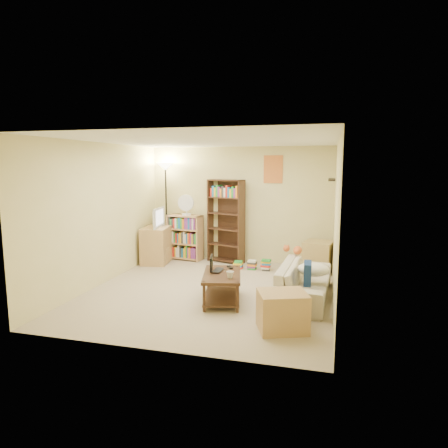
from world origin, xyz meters
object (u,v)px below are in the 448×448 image
(coffee_table, at_px, (222,283))
(tall_bookshelf, at_px, (226,219))
(tabby_cat, at_px, (296,250))
(laptop, at_px, (221,271))
(floor_lamp, at_px, (166,183))
(sofa, at_px, (304,281))
(desk_fan, at_px, (186,205))
(tv_stand, at_px, (156,245))
(television, at_px, (156,218))
(end_cabinet, at_px, (282,311))
(mug, at_px, (230,275))
(side_table, at_px, (318,257))
(short_bookshelf, at_px, (185,237))

(coffee_table, bearing_deg, tall_bookshelf, 90.52)
(tabby_cat, height_order, laptop, tabby_cat)
(coffee_table, xyz_separation_m, floor_lamp, (-1.97, 2.51, 1.42))
(sofa, distance_m, laptop, 1.34)
(desk_fan, bearing_deg, tv_stand, -142.37)
(tabby_cat, relative_size, television, 0.58)
(television, xyz_separation_m, end_cabinet, (3.06, -2.88, -0.74))
(sofa, relative_size, tabby_cat, 4.43)
(tall_bookshelf, relative_size, floor_lamp, 0.83)
(laptop, relative_size, desk_fan, 0.69)
(coffee_table, distance_m, mug, 0.35)
(tabby_cat, xyz_separation_m, end_cabinet, (0.01, -2.07, -0.37))
(coffee_table, distance_m, floor_lamp, 3.49)
(side_table, bearing_deg, tall_bookshelf, 171.12)
(laptop, bearing_deg, mug, -145.80)
(television, bearing_deg, mug, -143.29)
(coffee_table, relative_size, desk_fan, 2.44)
(short_bookshelf, relative_size, desk_fan, 2.20)
(sofa, height_order, coffee_table, sofa)
(tabby_cat, relative_size, tall_bookshelf, 0.24)
(coffee_table, xyz_separation_m, end_cabinet, (1.03, -0.84, -0.05))
(tabby_cat, bearing_deg, short_bookshelf, 153.57)
(floor_lamp, bearing_deg, end_cabinet, -48.05)
(coffee_table, relative_size, laptop, 3.51)
(mug, relative_size, end_cabinet, 0.20)
(tall_bookshelf, relative_size, end_cabinet, 2.99)
(television, xyz_separation_m, side_table, (3.42, 0.16, -0.69))
(mug, bearing_deg, sofa, 34.61)
(tabby_cat, bearing_deg, coffee_table, -129.48)
(tv_stand, bearing_deg, tall_bookshelf, 10.30)
(coffee_table, distance_m, tall_bookshelf, 2.66)
(mug, bearing_deg, side_table, 63.36)
(laptop, xyz_separation_m, side_table, (1.44, 2.08, -0.16))
(mug, xyz_separation_m, side_table, (1.21, 2.41, -0.20))
(laptop, distance_m, mug, 0.40)
(sofa, distance_m, tall_bookshelf, 2.79)
(sofa, xyz_separation_m, television, (-3.25, 1.54, 0.72))
(tall_bookshelf, distance_m, desk_fan, 0.94)
(tall_bookshelf, relative_size, short_bookshelf, 1.79)
(floor_lamp, relative_size, end_cabinet, 3.58)
(short_bookshelf, bearing_deg, tall_bookshelf, 9.12)
(end_cabinet, bearing_deg, short_bookshelf, 127.56)
(tv_stand, relative_size, end_cabinet, 1.29)
(tabby_cat, relative_size, end_cabinet, 0.72)
(mug, distance_m, side_table, 2.71)
(side_table, bearing_deg, television, -177.37)
(tall_bookshelf, height_order, side_table, tall_bookshelf)
(mug, bearing_deg, coffee_table, 129.86)
(sofa, height_order, side_table, side_table)
(coffee_table, xyz_separation_m, side_table, (1.39, 2.20, 0.01))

